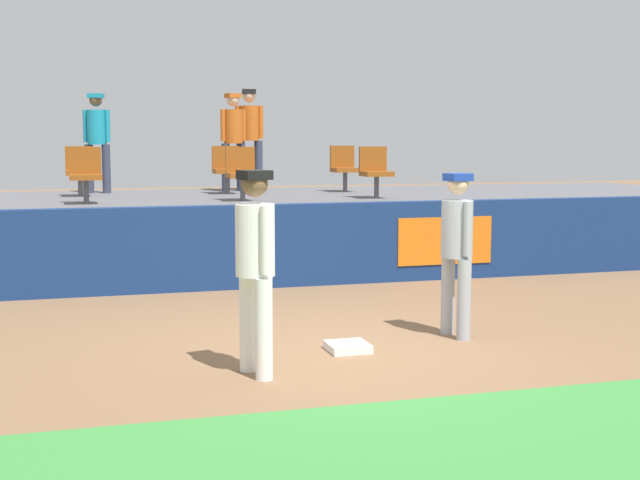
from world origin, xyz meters
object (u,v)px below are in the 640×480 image
Objects in this scene: spectator_casual at (249,132)px; first_base at (348,347)px; seat_front_right at (375,169)px; spectator_hooded at (233,135)px; seat_front_left at (85,172)px; seat_back_right at (344,166)px; player_runner_visitor at (457,243)px; spectator_capped at (97,136)px; seat_back_center at (227,167)px; seat_front_center at (242,171)px; seat_back_left at (80,168)px; player_fielder_home at (255,258)px.

first_base is at bearing 94.11° from spectator_casual.
spectator_hooded is at bearing 126.94° from seat_front_right.
seat_front_left is 4.94m from seat_back_right.
first_base is at bearing -107.30° from seat_back_right.
spectator_capped is at bearing -163.89° from player_runner_visitor.
seat_back_center is at bearing 89.61° from first_base.
seat_front_right is at bearing 171.00° from spectator_capped.
spectator_capped is at bearing 159.33° from seat_back_center.
player_runner_visitor is at bearing -53.96° from seat_front_left.
spectator_capped is at bearing 128.68° from seat_front_center.
player_runner_visitor is 2.07× the size of seat_back_left.
player_runner_visitor is at bearing 96.73° from player_fielder_home.
player_runner_visitor is 6.94m from seat_back_right.
seat_front_left and seat_front_center have the same top height.
seat_back_left reaches higher than player_fielder_home.
spectator_casual reaches higher than spectator_hooded.
player_fielder_home is at bearing 65.55° from spectator_hooded.
seat_back_right reaches higher than player_runner_visitor.
seat_front_left is at bearing 106.70° from spectator_capped.
spectator_capped reaches higher than player_fielder_home.
seat_back_left is at bearing 158.74° from seat_front_right.
player_fielder_home reaches higher than player_runner_visitor.
spectator_capped is (-2.10, 2.62, 0.55)m from seat_front_center.
spectator_casual is (0.38, 0.41, 0.06)m from spectator_hooded.
seat_front_center is 3.06m from spectator_casual.
seat_back_left is 1.00× the size of seat_back_right.
first_base is 0.48× the size of seat_back_right.
seat_back_center is (-1.24, 6.85, 0.60)m from player_runner_visitor.
player_runner_visitor is 2.07× the size of seat_back_center.
player_runner_visitor is at bearing -79.71° from seat_back_center.
spectator_casual is (-1.53, 1.11, 0.63)m from seat_back_right.
player_runner_visitor is 5.16m from seat_front_right.
seat_front_center is at bearing -92.45° from seat_back_center.
player_runner_visitor is 8.48m from spectator_capped.
seat_front_left is 1.80m from seat_back_left.
spectator_hooded is (2.69, 2.50, 0.56)m from seat_front_left.
seat_back_left is at bearing -180.00° from seat_back_center.
seat_front_right is at bearing -21.26° from seat_back_left.
spectator_casual reaches higher than player_fielder_home.
player_fielder_home is 8.42m from seat_back_right.
player_runner_visitor is at bearing -61.39° from seat_back_left.
seat_front_left is at bearing 180.00° from seat_front_right.
player_fielder_home is 8.70m from spectator_capped.
seat_front_right is 0.48× the size of spectator_capped.
seat_back_center is at bearing 179.99° from seat_back_right.
spectator_casual reaches higher than seat_front_left.
seat_back_right is (4.67, -0.00, -0.00)m from seat_back_left.
seat_front_center is (-2.21, -0.00, -0.00)m from seat_front_right.
first_base is 0.23× the size of spectator_capped.
seat_front_center is at bearing -141.32° from seat_back_right.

